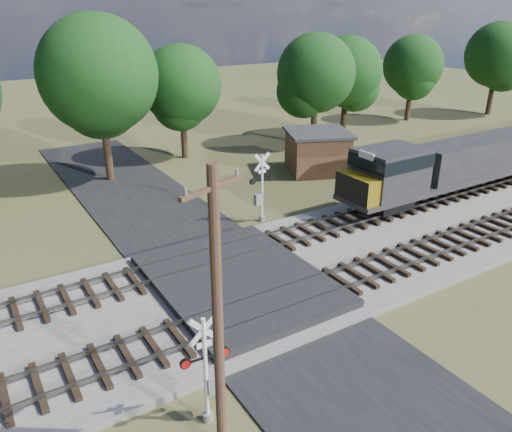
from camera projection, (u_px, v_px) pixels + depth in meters
ground at (244, 293)px, 22.46m from camera, size 160.00×160.00×0.00m
ballast_bed at (394, 236)px, 27.63m from camera, size 140.00×10.00×0.30m
road at (244, 292)px, 22.44m from camera, size 7.00×60.00×0.08m
crossing_panel at (238, 282)px, 22.73m from camera, size 7.00×9.00×0.62m
track_near at (326, 286)px, 22.24m from camera, size 140.00×2.60×0.33m
track_far at (266, 244)px, 26.16m from camera, size 140.00×2.60×0.33m
crossing_signal_near at (209, 378)px, 15.00m from camera, size 1.57×0.35×3.89m
crossing_signal_far at (261, 194)px, 29.22m from camera, size 1.70×0.37×4.22m
utility_pole at (218, 314)px, 12.88m from camera, size 2.03×0.84×8.66m
equipment_shed at (317, 151)px, 38.26m from camera, size 6.07×6.07×3.16m
treeline at (176, 79)px, 38.42m from camera, size 80.97×10.42×11.64m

